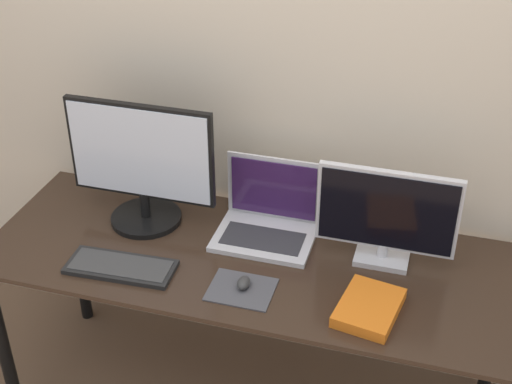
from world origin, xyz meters
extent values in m
cube|color=beige|center=(0.00, 0.74, 1.25)|extent=(7.00, 0.05, 2.50)
cube|color=#332319|center=(0.00, 0.34, 0.70)|extent=(1.82, 0.67, 0.02)
cylinder|color=black|center=(-0.86, 0.05, 0.35)|extent=(0.05, 0.05, 0.69)
cylinder|color=black|center=(-0.86, 0.62, 0.35)|extent=(0.05, 0.05, 0.69)
cylinder|color=black|center=(0.86, 0.62, 0.35)|extent=(0.05, 0.05, 0.69)
cylinder|color=black|center=(-0.43, 0.44, 0.72)|extent=(0.25, 0.25, 0.02)
cylinder|color=black|center=(-0.43, 0.44, 0.78)|extent=(0.04, 0.04, 0.10)
cube|color=black|center=(-0.43, 0.45, 0.99)|extent=(0.53, 0.02, 0.35)
cube|color=silver|center=(-0.43, 0.43, 0.99)|extent=(0.51, 0.01, 0.33)
cube|color=silver|center=(0.42, 0.44, 0.72)|extent=(0.18, 0.12, 0.02)
cylinder|color=silver|center=(0.42, 0.44, 0.76)|extent=(0.04, 0.04, 0.05)
cube|color=silver|center=(0.42, 0.45, 0.91)|extent=(0.46, 0.02, 0.29)
cube|color=black|center=(0.42, 0.43, 0.91)|extent=(0.43, 0.01, 0.26)
cube|color=silver|center=(0.01, 0.44, 0.72)|extent=(0.34, 0.25, 0.02)
cube|color=#2D2D33|center=(0.01, 0.42, 0.73)|extent=(0.28, 0.14, 0.00)
cube|color=silver|center=(0.01, 0.57, 0.85)|extent=(0.34, 0.01, 0.24)
cube|color=#331947|center=(0.01, 0.56, 0.85)|extent=(0.31, 0.00, 0.21)
cube|color=black|center=(-0.39, 0.15, 0.72)|extent=(0.37, 0.16, 0.02)
cube|color=#383838|center=(-0.39, 0.15, 0.73)|extent=(0.34, 0.13, 0.00)
cube|color=#47474C|center=(0.02, 0.16, 0.72)|extent=(0.21, 0.17, 0.00)
ellipsoid|color=#333333|center=(0.02, 0.17, 0.73)|extent=(0.04, 0.06, 0.03)
cube|color=orange|center=(0.42, 0.17, 0.73)|extent=(0.21, 0.25, 0.04)
cube|color=white|center=(0.42, 0.17, 0.73)|extent=(0.20, 0.25, 0.03)
camera|label=1|loc=(0.55, -1.51, 2.17)|focal=50.00mm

